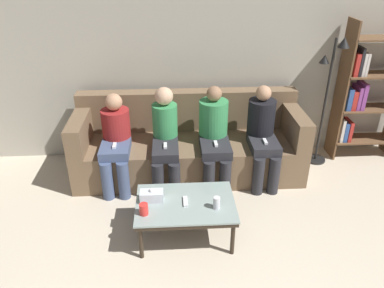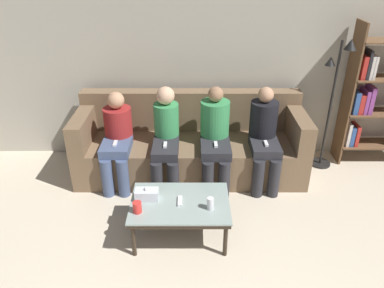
# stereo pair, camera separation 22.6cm
# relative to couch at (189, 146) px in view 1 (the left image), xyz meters

# --- Properties ---
(wall_back) EXTENTS (12.00, 0.06, 2.60)m
(wall_back) POSITION_rel_couch_xyz_m (0.00, 0.51, 0.95)
(wall_back) COLOR #B7B2A3
(wall_back) RESTS_ON ground_plane
(couch) EXTENTS (2.71, 0.89, 0.96)m
(couch) POSITION_rel_couch_xyz_m (0.00, 0.00, 0.00)
(couch) COLOR brown
(couch) RESTS_ON ground_plane
(coffee_table) EXTENTS (0.93, 0.65, 0.40)m
(coffee_table) POSITION_rel_couch_xyz_m (-0.10, -1.22, 0.01)
(coffee_table) COLOR #8C9E99
(coffee_table) RESTS_ON ground_plane
(cup_near_left) EXTENTS (0.06, 0.06, 0.12)m
(cup_near_left) POSITION_rel_couch_xyz_m (0.18, -1.32, 0.11)
(cup_near_left) COLOR silver
(cup_near_left) RESTS_ON coffee_table
(cup_near_right) EXTENTS (0.08, 0.08, 0.11)m
(cup_near_right) POSITION_rel_couch_xyz_m (-0.48, -1.37, 0.10)
(cup_near_right) COLOR red
(cup_near_right) RESTS_ON coffee_table
(tissue_box) EXTENTS (0.22, 0.12, 0.13)m
(tissue_box) POSITION_rel_couch_xyz_m (-0.41, -1.17, 0.10)
(tissue_box) COLOR silver
(tissue_box) RESTS_ON coffee_table
(game_remote) EXTENTS (0.04, 0.15, 0.02)m
(game_remote) POSITION_rel_couch_xyz_m (-0.10, -1.22, 0.06)
(game_remote) COLOR white
(game_remote) RESTS_ON coffee_table
(bookshelf) EXTENTS (0.82, 0.32, 1.79)m
(bookshelf) POSITION_rel_couch_xyz_m (2.24, 0.28, 0.53)
(bookshelf) COLOR brown
(bookshelf) RESTS_ON ground_plane
(standing_lamp) EXTENTS (0.31, 0.26, 1.61)m
(standing_lamp) POSITION_rel_couch_xyz_m (1.71, 0.14, 0.64)
(standing_lamp) COLOR black
(standing_lamp) RESTS_ON ground_plane
(seated_person_left_end) EXTENTS (0.32, 0.66, 1.08)m
(seated_person_left_end) POSITION_rel_couch_xyz_m (-0.84, -0.23, 0.24)
(seated_person_left_end) COLOR #47567A
(seated_person_left_end) RESTS_ON ground_plane
(seated_person_mid_left) EXTENTS (0.31, 0.71, 1.15)m
(seated_person_mid_left) POSITION_rel_couch_xyz_m (-0.28, -0.26, 0.26)
(seated_person_mid_left) COLOR #28282D
(seated_person_mid_left) RESTS_ON ground_plane
(seated_person_mid_right) EXTENTS (0.34, 0.71, 1.15)m
(seated_person_mid_right) POSITION_rel_couch_xyz_m (0.28, -0.23, 0.27)
(seated_person_mid_right) COLOR #28282D
(seated_person_mid_right) RESTS_ON ground_plane
(seated_person_right_end) EXTENTS (0.32, 0.66, 1.14)m
(seated_person_right_end) POSITION_rel_couch_xyz_m (0.84, -0.23, 0.27)
(seated_person_right_end) COLOR #28282D
(seated_person_right_end) RESTS_ON ground_plane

